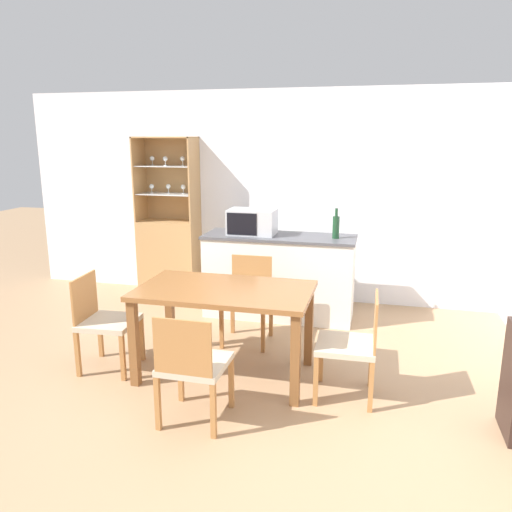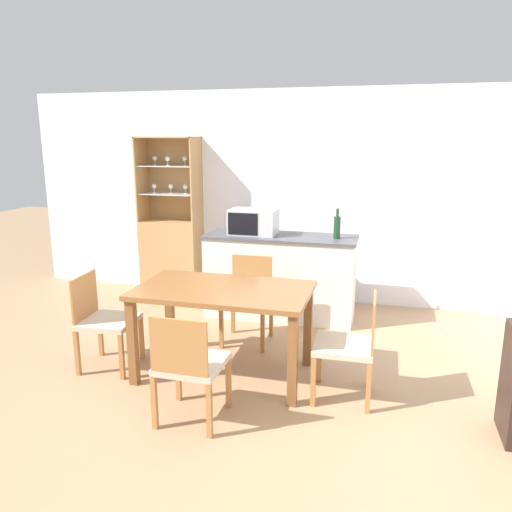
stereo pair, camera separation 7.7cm
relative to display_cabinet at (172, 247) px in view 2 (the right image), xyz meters
The scene contains 11 objects.
ground_plane 2.89m from the display_cabinet, 59.02° to the right, with size 18.00×18.00×0.00m, color #A37F5B.
wall_back 1.61m from the display_cabinet, ahead, with size 6.80×0.06×2.55m.
kitchen_counter 1.62m from the display_cabinet, 17.99° to the right, with size 1.68×0.59×0.93m.
display_cabinet is the anchor object (origin of this frame).
dining_table 2.47m from the display_cabinet, 55.84° to the right, with size 1.44×0.84×0.77m.
dining_chair_head_near 3.13m from the display_cabinet, 63.68° to the right, with size 0.45×0.45×0.84m.
dining_chair_side_right_near 3.27m from the display_cabinet, 41.56° to the right, with size 0.45×0.45×0.84m.
dining_chair_head_far 1.89m from the display_cabinet, 42.83° to the right, with size 0.46×0.46×0.84m.
dining_chair_side_left_near 2.20m from the display_cabinet, 81.44° to the right, with size 0.48×0.48×0.84m.
microwave 1.40m from the display_cabinet, 22.10° to the right, with size 0.52×0.35×0.28m.
wine_bottle 2.26m from the display_cabinet, 13.33° to the right, with size 0.07×0.07×0.32m.
Camera 2 is at (1.21, -3.37, 1.99)m, focal length 35.00 mm.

